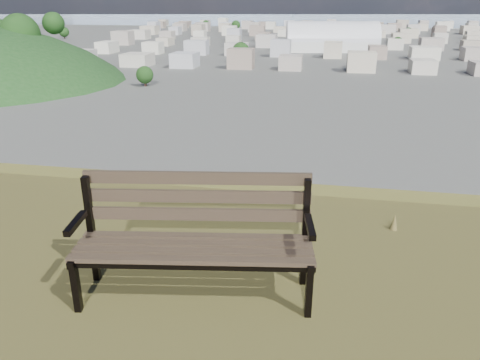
# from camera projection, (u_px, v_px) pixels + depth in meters

# --- Properties ---
(park_bench) EXTENTS (1.98, 0.89, 1.00)m
(park_bench) POSITION_uv_depth(u_px,v_px,m) (195.00, 231.00, 3.83)
(park_bench) COLOR #3F3424
(park_bench) RESTS_ON hilltop_mesa
(arena) EXTENTS (54.15, 29.16, 21.74)m
(arena) POSITION_uv_depth(u_px,v_px,m) (331.00, 42.00, 269.04)
(arena) COLOR silver
(arena) RESTS_ON ground
(city_blocks) EXTENTS (395.00, 361.00, 7.00)m
(city_blocks) POSITION_uv_depth(u_px,v_px,m) (331.00, 33.00, 372.05)
(city_blocks) COLOR beige
(city_blocks) RESTS_ON ground
(city_trees) EXTENTS (406.52, 387.20, 9.98)m
(city_trees) POSITION_uv_depth(u_px,v_px,m) (289.00, 37.00, 306.97)
(city_trees) COLOR #35211A
(city_trees) RESTS_ON ground
(bay_water) EXTENTS (2400.00, 700.00, 0.12)m
(bay_water) POSITION_uv_depth(u_px,v_px,m) (333.00, 17.00, 836.97)
(bay_water) COLOR #98B1C2
(bay_water) RESTS_ON ground
(far_hills) EXTENTS (2050.00, 340.00, 60.00)m
(far_hills) POSITION_uv_depth(u_px,v_px,m) (312.00, 1.00, 1299.69)
(far_hills) COLOR #8794A8
(far_hills) RESTS_ON ground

